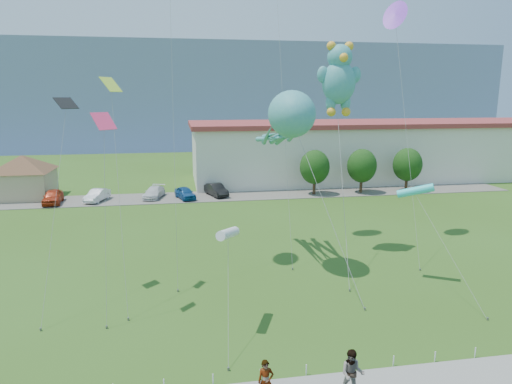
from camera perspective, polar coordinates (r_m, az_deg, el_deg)
ground at (r=22.53m, az=7.93°, el=-19.66°), size 160.00×160.00×0.00m
parking_strip at (r=54.84m, az=-3.11°, el=-0.45°), size 70.00×6.00×0.06m
hill_ridge at (r=138.37m, az=-7.34°, el=12.12°), size 160.00×50.00×25.00m
pavilion at (r=59.66m, az=-27.08°, el=2.18°), size 9.20×9.20×5.00m
warehouse at (r=70.43m, az=17.54°, el=5.14°), size 61.00×15.00×8.20m
rope_fence at (r=21.35m, az=9.07°, el=-20.85°), size 26.05×0.05×0.50m
tree_near at (r=55.29m, az=7.34°, el=3.11°), size 3.60×3.60×5.47m
tree_mid at (r=57.32m, az=13.10°, el=3.21°), size 3.60×3.60×5.47m
tree_far at (r=59.89m, az=18.41°, el=3.27°), size 3.60×3.60×5.47m
pedestrian_left at (r=19.06m, az=1.23°, el=-22.57°), size 0.64×0.43×1.73m
pedestrian_right at (r=19.62m, az=11.94°, el=-21.32°), size 1.17×1.05×1.96m
parked_car_red at (r=55.30m, az=-24.06°, el=-0.54°), size 2.14×4.63×1.54m
parked_car_silver at (r=54.71m, az=-19.25°, el=-0.39°), size 2.58×4.33×1.35m
parked_car_white at (r=54.67m, az=-12.63°, el=-0.04°), size 2.80×4.74×1.29m
parked_car_blue at (r=53.50m, az=-8.85°, el=-0.12°), size 2.76×4.28×1.35m
parked_car_black at (r=54.69m, az=-5.00°, el=0.29°), size 2.81×4.63×1.44m
octopus_kite at (r=30.85m, az=4.01°, el=8.63°), size 4.28×12.84×12.13m
teddy_bear_kite at (r=34.50m, az=10.35°, el=13.94°), size 3.30×8.80×15.57m
small_kite_purple at (r=39.62m, az=17.07°, el=19.83°), size 2.01×9.00×18.70m
small_kite_cyan at (r=30.21m, az=19.35°, el=0.06°), size 1.74×7.00×6.38m
small_kite_pink at (r=24.76m, az=-18.46°, el=5.85°), size 1.29×2.74×10.93m
small_kite_white at (r=22.96m, az=-3.52°, el=-5.29°), size 0.79×5.20×5.44m
small_kite_yellow at (r=27.40m, az=-17.47°, el=9.68°), size 1.41×5.12×12.83m
small_kite_black at (r=28.39m, az=-22.94°, el=7.56°), size 1.66×6.05×11.78m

